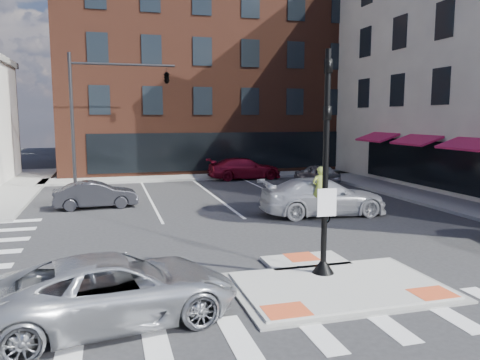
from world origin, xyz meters
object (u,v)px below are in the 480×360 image
object	(u,v)px
bg_car_dark	(96,195)
bg_car_red	(244,168)
bg_car_silver	(316,174)
cyclist	(319,202)
silver_suv	(116,289)
white_pickup	(323,197)

from	to	relation	value
bg_car_dark	bg_car_red	world-z (taller)	bg_car_red
bg_car_silver	cyclist	bearing A→B (deg)	55.98
silver_suv	cyclist	distance (m)	11.68
silver_suv	bg_car_red	size ratio (longest dim) A/B	1.01
bg_car_silver	bg_car_red	size ratio (longest dim) A/B	0.73
silver_suv	bg_car_silver	size ratio (longest dim) A/B	1.39
cyclist	bg_car_dark	bearing A→B (deg)	-33.22
white_pickup	bg_car_red	size ratio (longest dim) A/B	1.09
bg_car_silver	bg_car_dark	bearing A→B (deg)	9.55
bg_car_red	bg_car_dark	bearing A→B (deg)	128.98
white_pickup	cyclist	distance (m)	1.06
silver_suv	cyclist	size ratio (longest dim) A/B	2.29
white_pickup	bg_car_red	world-z (taller)	white_pickup
bg_car_dark	cyclist	bearing A→B (deg)	-124.15
silver_suv	bg_car_silver	world-z (taller)	silver_suv
bg_car_dark	bg_car_red	bearing A→B (deg)	-54.42
silver_suv	cyclist	xyz separation A→B (m)	(8.51, 8.00, 0.04)
bg_car_dark	cyclist	size ratio (longest dim) A/B	1.70
cyclist	bg_car_red	bearing A→B (deg)	-95.71
bg_car_red	bg_car_silver	bearing A→B (deg)	-130.37
silver_suv	bg_car_dark	distance (m)	13.37
bg_car_red	cyclist	xyz separation A→B (m)	(-0.62, -13.48, 0.02)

